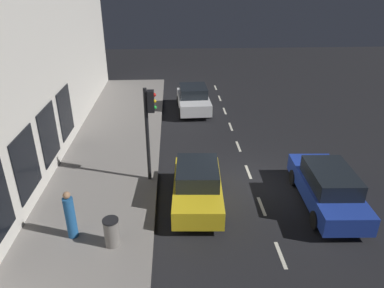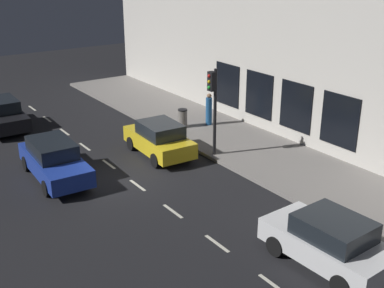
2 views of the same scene
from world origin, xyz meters
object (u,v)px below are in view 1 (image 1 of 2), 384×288
Objects in this scene: trash_bin at (112,232)px; parked_car_2 at (193,99)px; traffic_light at (149,119)px; parked_car_1 at (197,186)px; pedestrian_0 at (70,216)px; parked_car_3 at (327,187)px.

parked_car_2 is at bearing -104.63° from trash_bin.
traffic_light is 9.06m from parked_car_2.
traffic_light reaches higher than parked_car_1.
trash_bin is (2.85, 2.32, -0.15)m from parked_car_1.
traffic_light is 2.31× the size of pedestrian_0.
parked_car_1 is 0.86× the size of parked_car_3.
traffic_light reaches higher than pedestrian_0.
parked_car_3 is at bearing 163.08° from traffic_light.
parked_car_3 is at bearing -165.50° from trash_bin.
parked_car_2 reaches higher than trash_bin.
pedestrian_0 is 1.77× the size of trash_bin.
parked_car_2 is (-2.21, -8.54, -2.04)m from traffic_light.
parked_car_2 is at bearing -89.33° from parked_car_1.
parked_car_1 is (-1.78, 1.67, -2.04)m from traffic_light.
parked_car_2 is 2.33× the size of pedestrian_0.
trash_bin is at bearing 75.05° from traffic_light.
parked_car_1 is 10.22m from parked_car_2.
pedestrian_0 is (4.63, 12.06, 0.16)m from parked_car_2.
parked_car_3 is (-4.40, 10.55, 0.00)m from parked_car_2.
parked_car_2 is 0.86× the size of parked_car_3.
parked_car_1 is at bearing 178.38° from parked_car_3.
parked_car_2 is 4.12× the size of trash_bin.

